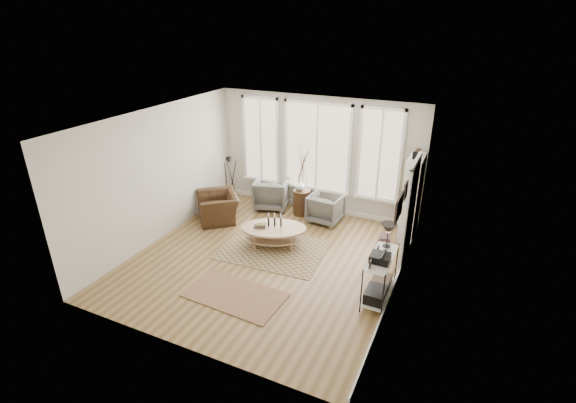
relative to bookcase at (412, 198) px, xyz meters
The scene contains 17 objects.
room 3.30m from the bookcase, 137.70° to the right, with size 5.50×5.54×2.90m.
bay_window 2.57m from the bookcase, 168.63° to the left, with size 4.14×0.12×2.24m.
door 1.10m from the bookcase, 82.91° to the right, with size 0.09×1.06×2.22m.
bookcase is the anchor object (origin of this frame).
low_shelf 2.56m from the bookcase, 91.28° to the right, with size 0.38×1.08×1.30m.
wall_art 2.66m from the bookcase, 86.75° to the right, with size 0.04×0.88×0.44m.
rug_main 3.23m from the bookcase, 143.86° to the right, with size 2.20×1.65×0.01m, color brown.
rug_runner 4.38m from the bookcase, 124.09° to the right, with size 1.76×0.98×0.01m, color brown.
coffee_table 3.12m from the bookcase, 147.17° to the right, with size 1.63×1.34×0.65m.
armchair_left 3.55m from the bookcase, behind, with size 0.84×0.86×0.79m, color #62625E.
armchair_right 2.05m from the bookcase, behind, with size 0.75×0.77×0.70m, color #62625E.
side_table 2.64m from the bookcase, behind, with size 0.43×0.43×1.79m.
vase 2.72m from the bookcase, behind, with size 0.24×0.24×0.25m, color silver.
accent_chair 4.54m from the bookcase, 166.02° to the right, with size 0.90×1.04×0.67m, color #3B2413.
tripod_camera 4.61m from the bookcase, behind, with size 0.46×0.46×1.30m.
book_stack_near 1.09m from the bookcase, 125.84° to the right, with size 0.22×0.27×0.18m, color brown.
book_stack_far 1.10m from the bookcase, 125.52° to the right, with size 0.20×0.26×0.17m, color brown.
Camera 1 is at (3.49, -6.50, 4.60)m, focal length 26.00 mm.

